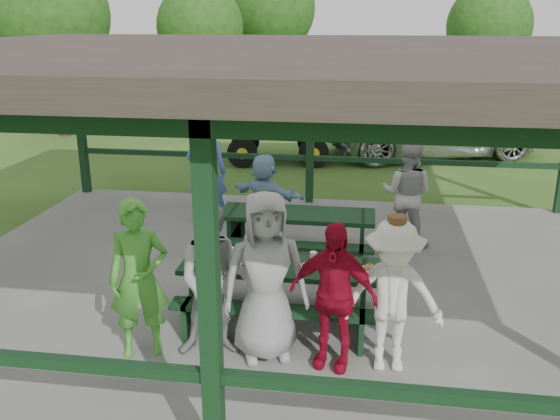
% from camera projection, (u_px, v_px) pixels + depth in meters
% --- Properties ---
extents(ground, '(90.00, 90.00, 0.00)m').
position_uv_depth(ground, '(282.00, 285.00, 8.52)').
color(ground, '#34561A').
rests_on(ground, ground).
extents(concrete_slab, '(10.00, 8.00, 0.10)m').
position_uv_depth(concrete_slab, '(282.00, 282.00, 8.50)').
color(concrete_slab, slate).
rests_on(concrete_slab, ground).
extents(pavilion_structure, '(10.60, 8.60, 3.24)m').
position_uv_depth(pavilion_structure, '(283.00, 59.00, 7.54)').
color(pavilion_structure, black).
rests_on(pavilion_structure, concrete_slab).
extents(picnic_table_near, '(2.37, 1.39, 0.75)m').
position_uv_depth(picnic_table_near, '(280.00, 286.00, 7.20)').
color(picnic_table_near, black).
rests_on(picnic_table_near, concrete_slab).
extents(picnic_table_far, '(2.35, 1.39, 0.75)m').
position_uv_depth(picnic_table_far, '(297.00, 230.00, 9.08)').
color(picnic_table_far, black).
rests_on(picnic_table_far, concrete_slab).
extents(table_setting, '(2.34, 0.45, 0.10)m').
position_uv_depth(table_setting, '(274.00, 261.00, 7.12)').
color(table_setting, white).
rests_on(table_setting, picnic_table_near).
extents(contestant_green, '(0.76, 0.62, 1.78)m').
position_uv_depth(contestant_green, '(139.00, 279.00, 6.38)').
color(contestant_green, green).
rests_on(contestant_green, concrete_slab).
extents(contestant_grey_left, '(0.96, 0.82, 1.74)m').
position_uv_depth(contestant_grey_left, '(215.00, 281.00, 6.38)').
color(contestant_grey_left, gray).
rests_on(contestant_grey_left, concrete_slab).
extents(contestant_grey_mid, '(1.06, 0.86, 1.89)m').
position_uv_depth(contestant_grey_mid, '(266.00, 277.00, 6.31)').
color(contestant_grey_mid, gray).
rests_on(contestant_grey_mid, concrete_slab).
extents(contestant_red, '(1.01, 0.59, 1.62)m').
position_uv_depth(contestant_red, '(333.00, 296.00, 6.17)').
color(contestant_red, maroon).
rests_on(contestant_red, concrete_slab).
extents(contestant_white_fedora, '(1.10, 0.67, 1.71)m').
position_uv_depth(contestant_white_fedora, '(392.00, 297.00, 6.10)').
color(contestant_white_fedora, silver).
rests_on(contestant_white_fedora, concrete_slab).
extents(spectator_lblue, '(1.42, 0.96, 1.47)m').
position_uv_depth(spectator_lblue, '(264.00, 197.00, 9.81)').
color(spectator_lblue, '#7FA5C4').
rests_on(spectator_lblue, concrete_slab).
extents(spectator_blue, '(0.79, 0.62, 1.92)m').
position_uv_depth(spectator_blue, '(207.00, 173.00, 10.41)').
color(spectator_blue, '#4663B7').
rests_on(spectator_blue, concrete_slab).
extents(spectator_grey, '(0.98, 0.85, 1.72)m').
position_uv_depth(spectator_grey, '(407.00, 194.00, 9.55)').
color(spectator_grey, '#98989B').
rests_on(spectator_grey, concrete_slab).
extents(pickup_truck, '(6.38, 4.35, 1.62)m').
position_uv_depth(pickup_truck, '(434.00, 126.00, 16.37)').
color(pickup_truck, silver).
rests_on(pickup_truck, ground).
extents(farm_trailer, '(3.95, 2.06, 1.37)m').
position_uv_depth(farm_trailer, '(278.00, 136.00, 15.69)').
color(farm_trailer, navy).
rests_on(farm_trailer, ground).
extents(tree_far_left, '(3.13, 3.13, 4.89)m').
position_uv_depth(tree_far_left, '(200.00, 28.00, 21.37)').
color(tree_far_left, black).
rests_on(tree_far_left, ground).
extents(tree_left, '(3.78, 3.78, 5.91)m').
position_uv_depth(tree_left, '(269.00, 8.00, 23.97)').
color(tree_left, black).
rests_on(tree_left, ground).
extents(tree_mid, '(3.16, 3.16, 4.93)m').
position_uv_depth(tree_mid, '(489.00, 26.00, 22.35)').
color(tree_mid, black).
rests_on(tree_mid, ground).
extents(tree_edge_left, '(3.52, 3.52, 5.49)m').
position_uv_depth(tree_edge_left, '(52.00, 15.00, 18.09)').
color(tree_edge_left, black).
rests_on(tree_edge_left, ground).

